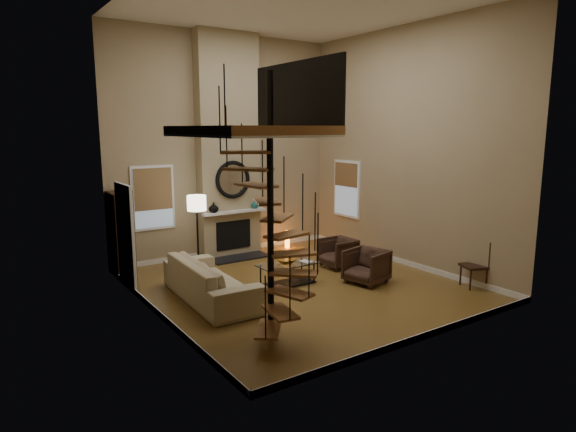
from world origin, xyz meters
TOP-DOWN VIEW (x-y plane):
  - ground at (0.00, 0.00)m, footprint 6.00×6.50m
  - back_wall at (0.00, 3.25)m, footprint 6.00×0.02m
  - front_wall at (0.00, -3.25)m, footprint 6.00×0.02m
  - left_wall at (-3.00, 0.00)m, footprint 0.02×6.50m
  - right_wall at (3.00, 0.00)m, footprint 0.02×6.50m
  - ceiling at (0.00, 0.00)m, footprint 6.00×6.50m
  - baseboard_back at (0.00, 3.24)m, footprint 6.00×0.02m
  - baseboard_front at (0.00, -3.24)m, footprint 6.00×0.02m
  - baseboard_left at (-2.99, 0.00)m, footprint 0.02×6.50m
  - baseboard_right at (2.99, 0.00)m, footprint 0.02×6.50m
  - chimney_breast at (0.00, 3.06)m, footprint 1.60×0.38m
  - hearth at (0.00, 2.57)m, footprint 1.50×0.60m
  - firebox at (0.00, 2.86)m, footprint 0.95×0.02m
  - mantel at (0.00, 2.78)m, footprint 1.70×0.18m
  - mirror_frame at (0.00, 2.84)m, footprint 0.94×0.10m
  - mirror_disc at (0.00, 2.85)m, footprint 0.80×0.01m
  - vase_left at (-0.55, 2.82)m, footprint 0.24×0.24m
  - vase_right at (0.60, 2.82)m, footprint 0.20×0.20m
  - window_back at (-1.90, 3.22)m, footprint 1.02×0.06m
  - window_right at (2.97, 2.00)m, footprint 0.06×1.02m
  - entry_door at (-2.95, 1.80)m, footprint 0.10×1.05m
  - loft at (-2.04, -1.80)m, footprint 1.70×2.20m
  - spiral_stair at (-1.78, -1.79)m, footprint 1.47×1.47m
  - hutch at (-2.80, 2.84)m, footprint 0.37×0.80m
  - sofa at (-1.87, 0.24)m, footprint 1.13×2.66m
  - armchair_near at (1.60, 0.60)m, footprint 0.74×0.72m
  - armchair_far at (1.36, -0.62)m, footprint 0.95×0.93m
  - coffee_table at (-0.16, 0.18)m, footprint 1.24×0.63m
  - bowl at (-0.16, 0.23)m, footprint 0.40×0.40m
  - book at (0.19, 0.03)m, footprint 0.25×0.30m
  - floor_lamp at (-1.25, 2.22)m, footprint 0.43×0.43m
  - accent_lamp at (1.57, 2.77)m, footprint 0.13×0.13m
  - side_chair at (2.98, -2.11)m, footprint 0.59×0.59m

SIDE VIEW (x-z plane):
  - ground at x=0.00m, z-range -0.01..0.00m
  - hearth at x=0.00m, z-range 0.00..0.04m
  - baseboard_back at x=0.00m, z-range 0.00..0.12m
  - baseboard_front at x=0.00m, z-range 0.00..0.12m
  - baseboard_left at x=-2.99m, z-range 0.00..0.12m
  - baseboard_right at x=2.99m, z-range 0.00..0.12m
  - accent_lamp at x=1.57m, z-range 0.02..0.48m
  - coffee_table at x=-0.16m, z-range 0.06..0.51m
  - armchair_near at x=1.60m, z-range 0.02..0.69m
  - armchair_far at x=1.36m, z-range -0.01..0.71m
  - sofa at x=-1.87m, z-range 0.01..0.78m
  - book at x=0.19m, z-range 0.45..0.48m
  - bowl at x=-0.16m, z-range 0.45..0.55m
  - side_chair at x=2.98m, z-range 0.04..1.02m
  - firebox at x=0.00m, z-range 0.19..0.91m
  - hutch at x=-2.80m, z-range 0.06..1.84m
  - entry_door at x=-2.95m, z-range -0.03..2.13m
  - mantel at x=0.00m, z-range 1.12..1.18m
  - vase_right at x=0.60m, z-range 1.18..1.39m
  - vase_left at x=-0.55m, z-range 1.18..1.43m
  - floor_lamp at x=-1.25m, z-range 0.54..2.29m
  - window_back at x=-1.90m, z-range 0.86..2.38m
  - window_right at x=2.97m, z-range 0.87..2.39m
  - spiral_stair at x=-1.78m, z-range -0.25..3.81m
  - mirror_frame at x=0.00m, z-range 1.48..2.42m
  - mirror_disc at x=0.00m, z-range 1.55..2.35m
  - back_wall at x=0.00m, z-range 0.00..5.50m
  - front_wall at x=0.00m, z-range 0.00..5.50m
  - left_wall at x=-3.00m, z-range 0.00..5.50m
  - right_wall at x=3.00m, z-range 0.00..5.50m
  - chimney_breast at x=0.00m, z-range 0.00..5.50m
  - loft at x=-2.04m, z-range 2.69..3.78m
  - ceiling at x=0.00m, z-range 5.49..5.50m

